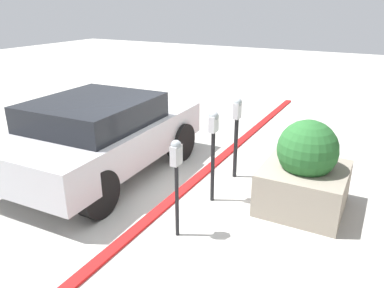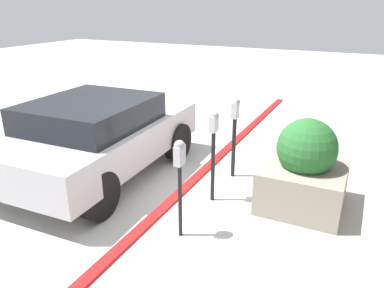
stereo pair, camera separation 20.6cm
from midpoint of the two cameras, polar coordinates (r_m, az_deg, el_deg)
name	(u,v)px [view 1 (the left image)]	position (r m, az deg, el deg)	size (l,w,h in m)	color
ground_plane	(184,195)	(6.01, -0.20, -7.77)	(40.00, 40.00, 0.00)	beige
curb_strip	(180,193)	(6.04, -0.87, -7.43)	(13.50, 0.16, 0.04)	red
parking_meter_nearest	(176,166)	(4.59, -1.11, -3.39)	(0.16, 0.14, 1.33)	black
parking_meter_second	(213,139)	(5.46, 4.34, 0.81)	(0.17, 0.14, 1.43)	black
parking_meter_middle	(237,124)	(6.31, 7.75, 3.03)	(0.17, 0.15, 1.41)	black
planter_box	(305,173)	(5.70, 17.81, -4.19)	(1.23, 1.18, 1.35)	gray
parked_car_front	(100,133)	(6.63, -12.92, 1.57)	(3.87, 2.08, 1.38)	#B7B7BC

